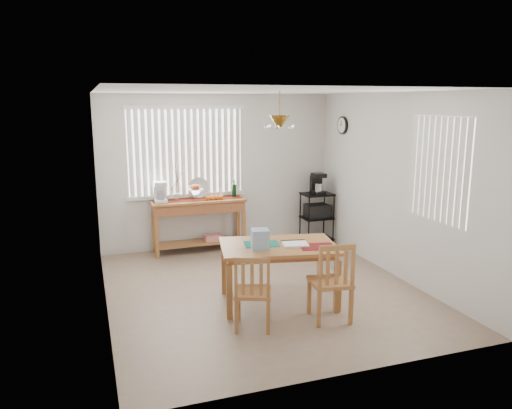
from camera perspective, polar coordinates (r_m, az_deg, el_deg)
name	(u,v)px	position (r m, az deg, el deg)	size (l,w,h in m)	color
ground	(262,290)	(6.79, 0.72, -9.71)	(4.00, 4.50, 0.01)	gray
room_shell	(262,164)	(6.38, 0.73, 4.66)	(4.20, 4.70, 2.70)	silver
sideboard	(199,213)	(8.35, -6.50, -0.94)	(1.55, 0.44, 0.87)	#A76C38
sideboard_items	(184,192)	(8.24, -8.22, 1.38)	(1.48, 0.37, 0.67)	maroon
wire_cart	(317,213)	(8.93, 6.96, -0.94)	(0.52, 0.42, 0.88)	black
cart_items	(317,184)	(8.84, 7.02, 2.35)	(0.21, 0.25, 0.36)	black
dining_table	(278,251)	(6.16, 2.56, -5.38)	(1.55, 1.15, 0.75)	#A76C38
table_items	(269,241)	(5.98, 1.50, -4.16)	(1.07, 0.70, 0.24)	#126A57
chair_left	(253,292)	(5.54, -0.37, -10.01)	(0.52, 0.52, 0.87)	#A76C38
chair_right	(331,282)	(5.78, 8.61, -8.77)	(0.49, 0.49, 0.95)	#A76C38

